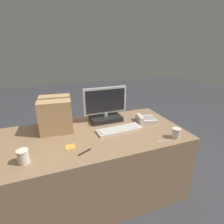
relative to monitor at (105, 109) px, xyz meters
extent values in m
plane|color=#38383D|center=(-0.22, -0.27, -0.86)|extent=(12.00, 12.00, 0.00)
cube|color=#8C6B4C|center=(-0.22, -0.27, -0.50)|extent=(1.80, 0.90, 0.73)
cube|color=black|center=(0.00, 0.00, -0.11)|extent=(0.35, 0.24, 0.05)
cylinder|color=#B2B2B2|center=(0.00, 0.00, -0.07)|extent=(0.04, 0.04, 0.04)
cube|color=#B2B2B2|center=(0.00, 0.00, 0.10)|extent=(0.49, 0.03, 0.29)
cube|color=black|center=(0.00, -0.02, 0.10)|extent=(0.44, 0.01, 0.25)
cube|color=beige|center=(0.05, -0.30, -0.13)|extent=(0.47, 0.17, 0.02)
cube|color=#B7B2A8|center=(0.05, -0.30, -0.11)|extent=(0.43, 0.14, 0.01)
cube|color=beige|center=(0.42, -0.20, -0.12)|extent=(0.23, 0.22, 0.04)
cube|color=beige|center=(0.35, -0.18, -0.08)|extent=(0.08, 0.18, 0.03)
cube|color=gray|center=(0.45, -0.21, -0.09)|extent=(0.13, 0.13, 0.01)
cylinder|color=beige|center=(-0.81, -0.53, -0.09)|extent=(0.08, 0.08, 0.10)
cylinder|color=beige|center=(-0.81, -0.53, -0.03)|extent=(0.08, 0.08, 0.01)
cylinder|color=beige|center=(0.48, -0.62, -0.10)|extent=(0.07, 0.07, 0.09)
cylinder|color=beige|center=(0.48, -0.62, -0.05)|extent=(0.08, 0.08, 0.01)
cube|color=#B2B2B7|center=(0.36, -0.64, -0.14)|extent=(0.11, 0.03, 0.00)
ellipsoid|color=#B2B2B7|center=(0.30, -0.62, -0.14)|extent=(0.03, 0.03, 0.00)
cube|color=tan|center=(-0.54, -0.03, 0.02)|extent=(0.34, 0.36, 0.33)
cube|color=brown|center=(-0.54, -0.03, 0.19)|extent=(0.30, 0.07, 0.00)
cylinder|color=black|center=(-0.37, -0.56, -0.13)|extent=(0.11, 0.06, 0.01)
cube|color=gold|center=(-0.47, -0.43, -0.14)|extent=(0.08, 0.08, 0.01)
camera|label=1|loc=(-0.59, -1.75, 0.67)|focal=28.00mm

